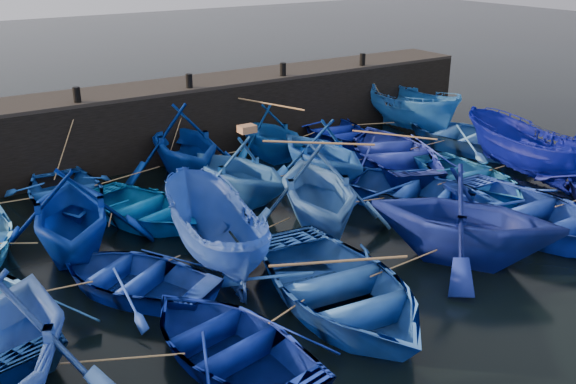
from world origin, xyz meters
TOP-DOWN VIEW (x-y plane):
  - ground at (0.00, 0.00)m, footprint 120.00×120.00m
  - quay_wall at (0.00, 10.50)m, footprint 26.00×2.50m
  - quay_top at (0.00, 10.50)m, footprint 26.00×2.50m
  - bollard_1 at (-4.00, 9.60)m, footprint 0.24×0.24m
  - bollard_2 at (0.00, 9.60)m, footprint 0.24×0.24m
  - bollard_3 at (4.00, 9.60)m, footprint 0.24×0.24m
  - bollard_4 at (8.00, 9.60)m, footprint 0.24×0.24m
  - boat_1 at (-5.33, 7.23)m, footprint 3.83×4.97m
  - boat_2 at (-1.17, 7.79)m, footprint 4.79×5.34m
  - boat_3 at (2.29, 7.82)m, footprint 3.51×4.03m
  - boat_4 at (5.59, 8.29)m, footprint 4.09×5.10m
  - boat_5 at (9.09, 7.64)m, footprint 2.00×5.21m
  - boat_7 at (-5.98, 4.06)m, footprint 5.08×5.53m
  - boat_8 at (-3.77, 4.98)m, footprint 4.26×5.06m
  - boat_9 at (-0.71, 4.80)m, footprint 4.34×4.79m
  - boat_10 at (2.38, 4.78)m, footprint 3.75×4.34m
  - boat_11 at (5.36, 4.60)m, footprint 5.99×6.87m
  - boat_12 at (9.23, 4.71)m, footprint 4.89×6.04m
  - boat_14 at (-5.45, 1.40)m, footprint 4.73×5.12m
  - boat_15 at (-3.32, 1.49)m, footprint 2.58×5.13m
  - boat_16 at (0.11, 1.90)m, footprint 5.55×5.90m
  - boat_17 at (3.50, 1.49)m, footprint 5.59×6.30m
  - boat_18 at (5.89, 1.50)m, footprint 3.97×5.04m
  - boat_19 at (8.43, 1.52)m, footprint 2.22×5.16m
  - boat_21 at (-4.88, -2.14)m, footprint 3.88×4.89m
  - boat_22 at (-2.02, -1.81)m, footprint 4.65×6.06m
  - boat_23 at (2.00, -1.68)m, footprint 6.06×6.23m
  - boat_24 at (4.97, -1.59)m, footprint 4.10×5.65m
  - wooden_crate at (-0.41, 4.80)m, footprint 0.50×0.37m
  - mooring_ropes at (-0.07, 5.22)m, footprint 18.64×11.68m
  - loose_oars at (1.44, 3.13)m, footprint 9.64×11.71m

SIDE VIEW (x-z plane):
  - ground at x=0.00m, z-range 0.00..0.00m
  - boat_14 at x=-5.45m, z-range 0.00..0.87m
  - boat_8 at x=-3.77m, z-range 0.00..0.90m
  - boat_21 at x=-4.88m, z-range 0.00..0.91m
  - boat_4 at x=5.59m, z-range 0.00..0.94m
  - boat_18 at x=5.89m, z-range 0.00..0.95m
  - boat_1 at x=-5.33m, z-range 0.00..0.96m
  - boat_17 at x=3.50m, z-range 0.00..1.08m
  - boat_12 at x=9.23m, z-range 0.00..1.10m
  - boat_24 at x=4.97m, z-range 0.00..1.16m
  - boat_22 at x=-2.02m, z-range 0.00..1.17m
  - boat_11 at x=5.36m, z-range 0.00..1.19m
  - mooring_ropes at x=-0.07m, z-range -0.17..1.93m
  - boat_15 at x=-3.32m, z-range 0.00..1.90m
  - boat_19 at x=8.43m, z-range 0.00..1.96m
  - boat_5 at x=9.09m, z-range 0.00..2.01m
  - boat_3 at x=2.29m, z-range 0.00..2.05m
  - boat_9 at x=-0.71m, z-range 0.00..2.18m
  - boat_10 at x=2.38m, z-range 0.00..2.26m
  - boat_7 at x=-5.98m, z-range 0.00..2.44m
  - boat_16 at x=0.11m, z-range 0.00..2.48m
  - boat_23 at x=2.00m, z-range 0.00..2.50m
  - quay_wall at x=0.00m, z-range 0.00..2.50m
  - boat_2 at x=-1.17m, z-range 0.00..2.51m
  - loose_oars at x=1.44m, z-range 1.07..2.44m
  - wooden_crate at x=-0.41m, z-range 2.18..2.40m
  - quay_top at x=0.00m, z-range 2.50..2.62m
  - bollard_1 at x=-4.00m, z-range 2.62..3.12m
  - bollard_2 at x=0.00m, z-range 2.62..3.12m
  - bollard_3 at x=4.00m, z-range 2.62..3.12m
  - bollard_4 at x=8.00m, z-range 2.62..3.12m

